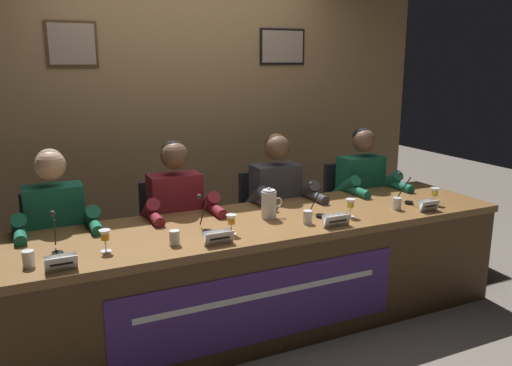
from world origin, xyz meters
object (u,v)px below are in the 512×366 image
Objects in this scene: chair_center_left at (172,244)px; water_cup_far_right at (397,204)px; microphone_center_left at (204,220)px; water_cup_center_right at (308,218)px; nameplate_center_left at (219,237)px; water_pitcher_central at (269,204)px; water_cup_far_left at (29,260)px; nameplate_center_right at (336,220)px; chair_center_right at (268,229)px; microphone_center_right at (317,205)px; juice_glass_far_right at (435,193)px; panelist_far_right at (366,191)px; conference_table at (263,258)px; nameplate_far_right at (429,205)px; juice_glass_far_left at (105,237)px; juice_glass_center_left at (231,221)px; water_cup_center_left at (175,239)px; panelist_far_left at (57,231)px; chair_far_right at (350,217)px; microphone_far_right at (406,193)px; juice_glass_center_right at (350,204)px; chair_far_left at (58,261)px; panelist_center_left at (179,215)px; microphone_far_left at (56,240)px; panelist_center_right at (280,202)px; nameplate_far_left at (61,263)px.

chair_center_left reaches higher than water_cup_far_right.
microphone_center_left is 2.54× the size of water_cup_center_right.
water_pitcher_central reaches higher than nameplate_center_left.
water_cup_far_left is 1.78m from nameplate_center_right.
water_cup_far_right is (0.73, 0.01, 0.00)m from water_cup_center_right.
microphone_center_left reaches higher than water_cup_far_left.
chair_center_right is (0.78, 0.93, -0.34)m from nameplate_center_left.
microphone_center_right is 0.92m from juice_glass_far_right.
panelist_far_right is 9.80× the size of juice_glass_far_right.
chair_center_right reaches higher than conference_table.
water_pitcher_central is (-1.07, 0.33, 0.05)m from nameplate_far_right.
microphone_center_right is at bearing 172.26° from juice_glass_far_right.
juice_glass_far_left and juice_glass_center_left have the same top height.
water_cup_far_right is (1.61, 0.03, 0.00)m from water_cup_center_left.
panelist_far_left is 1.12m from juice_glass_center_left.
water_cup_far_right reaches higher than conference_table.
juice_glass_center_left is 1.70m from chair_far_right.
microphone_far_right reaches higher than nameplate_center_left.
juice_glass_center_right is (0.98, 0.12, 0.05)m from nameplate_center_left.
juice_glass_center_left is at bearing -44.09° from microphone_center_left.
chair_center_right is at bearing 7.12° from panelist_far_left.
panelist_far_right is at bearing 20.13° from water_pitcher_central.
panelist_far_left is 5.62× the size of microphone_center_right.
water_cup_far_left is (-0.18, -0.83, 0.34)m from chair_far_left.
water_cup_far_left is 0.69× the size of juice_glass_far_right.
chair_center_right is 4.11× the size of microphone_center_right.
panelist_center_left and panelist_far_right have the same top height.
nameplate_center_left is 0.93× the size of nameplate_center_right.
chair_center_right is at bearing 80.99° from water_cup_center_right.
conference_table is at bearing -23.76° from panelist_far_left.
juice_glass_far_right is 0.59× the size of water_pitcher_central.
panelist_far_right reaches higher than nameplate_center_right.
microphone_far_left is at bearing -140.67° from chair_center_left.
water_cup_center_left is 1.20m from panelist_center_right.
nameplate_center_right is at bearing 0.22° from nameplate_far_left.
chair_center_left is at bearing 154.60° from juice_glass_far_right.
microphone_center_left is 0.18× the size of panelist_center_right.
panelist_far_right is at bearing 13.73° from water_cup_far_left.
chair_center_right is at bearing 30.21° from nameplate_far_left.
juice_glass_far_right is at bearing -0.31° from water_cup_center_right.
panelist_center_right reaches higher than chair_center_right.
panelist_center_left reaches higher than water_cup_far_left.
panelist_center_left is (0.80, 0.00, 0.00)m from panelist_far_left.
conference_table is 22.38× the size of nameplate_far_left.
nameplate_far_left is 1.83× the size of water_cup_center_right.
water_pitcher_central is at bearing 8.73° from water_cup_far_left.
water_pitcher_central is at bearing 18.05° from water_cup_center_left.
conference_table is 2.86× the size of panelist_far_right.
juice_glass_far_left is 0.38m from water_cup_center_left.
water_pitcher_central is (0.48, 0.08, 0.02)m from microphone_center_left.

